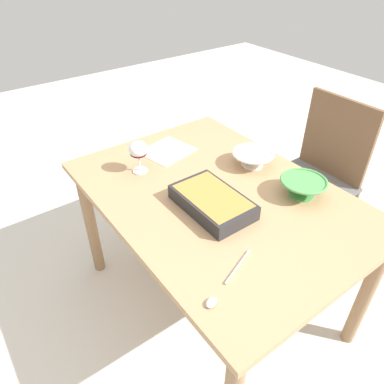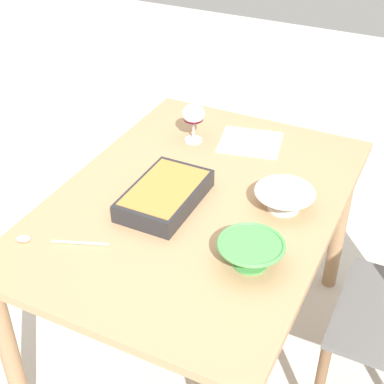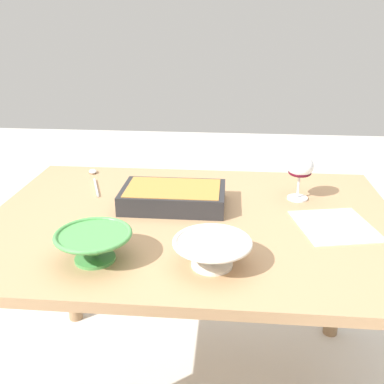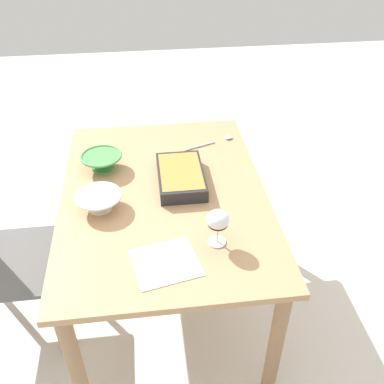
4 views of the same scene
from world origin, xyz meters
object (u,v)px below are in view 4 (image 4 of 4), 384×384
casserole_dish (181,176)px  napkin (166,263)px  small_bowl (102,161)px  wine_glass (218,221)px  dining_table (165,210)px  mixing_bowl (99,200)px  serving_spoon (218,141)px

casserole_dish → napkin: 0.52m
casserole_dish → small_bowl: 0.40m
wine_glass → casserole_dish: bearing=-166.8°
wine_glass → casserole_dish: 0.44m
dining_table → napkin: size_ratio=5.45×
wine_glass → mixing_bowl: 0.54m
mixing_bowl → casserole_dish: bearing=111.7°
casserole_dish → small_bowl: (-0.16, -0.37, 0.01)m
mixing_bowl → small_bowl: bearing=-180.0°
dining_table → napkin: (0.43, -0.02, 0.10)m
dining_table → casserole_dish: 0.18m
wine_glass → serving_spoon: size_ratio=0.57×
wine_glass → mixing_bowl: wine_glass is taller
casserole_dish → serving_spoon: bearing=145.5°
small_bowl → serving_spoon: size_ratio=0.72×
wine_glass → small_bowl: size_ratio=0.78×
serving_spoon → small_bowl: bearing=-72.9°
dining_table → casserole_dish: bearing=129.6°
mixing_bowl → serving_spoon: size_ratio=0.73×
dining_table → mixing_bowl: (0.08, -0.28, 0.14)m
small_bowl → dining_table: bearing=51.0°
small_bowl → serving_spoon: 0.63m
dining_table → casserole_dish: casserole_dish is taller
mixing_bowl → napkin: 0.44m
mixing_bowl → small_bowl: size_ratio=1.01×
serving_spoon → casserole_dish: bearing=-34.5°
dining_table → napkin: napkin is taller
dining_table → serving_spoon: bearing=142.2°
casserole_dish → napkin: bearing=-12.3°
small_bowl → mixing_bowl: bearing=0.0°
wine_glass → mixing_bowl: bearing=-120.5°
dining_table → wine_glass: bearing=27.8°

